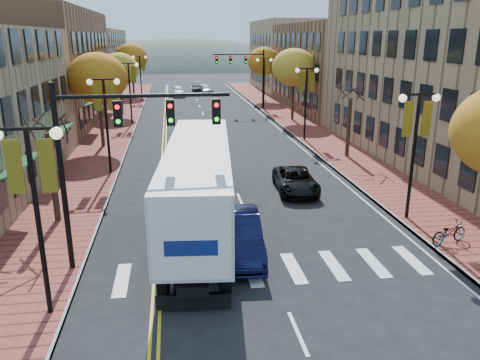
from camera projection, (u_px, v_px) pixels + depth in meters
name	position (u px, v px, depth m)	size (l,w,h in m)	color
ground	(283.00, 298.00, 15.81)	(200.00, 200.00, 0.00)	black
sidewalk_left	(115.00, 127.00, 45.31)	(4.00, 85.00, 0.15)	brown
sidewalk_right	(296.00, 122.00, 47.77)	(4.00, 85.00, 0.15)	brown
building_left_mid	(31.00, 68.00, 45.94)	(12.00, 24.00, 11.00)	brown
building_left_far	(79.00, 63.00, 69.81)	(12.00, 26.00, 9.50)	#9E8966
building_right_mid	(353.00, 66.00, 56.61)	(15.00, 24.00, 10.00)	brown
building_right_far	(304.00, 55.00, 77.28)	(15.00, 20.00, 11.00)	#9E8966
tree_left_a	(53.00, 178.00, 21.49)	(0.28, 0.28, 4.20)	#382619
tree_left_b	(98.00, 78.00, 35.69)	(4.48, 4.48, 7.21)	#382619
tree_left_c	(119.00, 69.00, 50.94)	(4.16, 4.16, 6.69)	#382619
tree_left_d	(132.00, 57.00, 67.81)	(4.61, 4.61, 7.42)	#382619
tree_right_b	(349.00, 127.00, 33.41)	(0.28, 0.28, 4.20)	#382619
tree_right_c	(294.00, 68.00, 47.61)	(4.48, 4.48, 7.21)	#382619
tree_right_d	(264.00, 61.00, 62.79)	(4.35, 4.35, 7.00)	#382619
lamp_left_a	(34.00, 187.00, 13.53)	(1.96, 0.36, 6.05)	black
lamp_left_b	(105.00, 108.00, 28.67)	(1.96, 0.36, 6.05)	black
lamp_left_c	(129.00, 81.00, 45.70)	(1.96, 0.36, 6.05)	black
lamp_left_d	(140.00, 69.00, 62.73)	(1.96, 0.36, 6.05)	black
lamp_right_a	(416.00, 132.00, 21.25)	(1.96, 0.36, 6.05)	black
lamp_right_b	(306.00, 90.00, 38.28)	(1.96, 0.36, 6.05)	black
lamp_right_c	(264.00, 73.00, 55.31)	(1.96, 0.36, 6.05)	black
traffic_mast_near	(115.00, 141.00, 16.46)	(6.10, 0.35, 7.00)	black
traffic_mast_far	(247.00, 68.00, 54.85)	(6.10, 0.34, 7.00)	black
semi_truck	(200.00, 175.00, 21.51)	(4.06, 16.28, 4.03)	black
navy_sedan	(237.00, 234.00, 18.76)	(1.82, 5.21, 1.72)	black
black_suv	(296.00, 180.00, 26.51)	(2.15, 4.67, 1.30)	black
car_far_white	(178.00, 91.00, 69.10)	(1.84, 4.58, 1.56)	white
car_far_silver	(207.00, 89.00, 72.98)	(1.68, 4.13, 1.20)	#A5A4AB
car_far_oncoming	(197.00, 86.00, 76.90)	(1.58, 4.54, 1.50)	#9A9BA2
bicycle	(449.00, 232.00, 19.50)	(0.65, 1.87, 0.98)	gray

